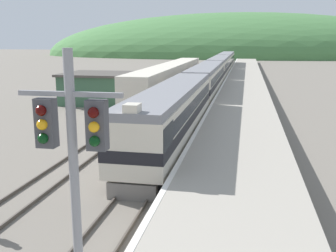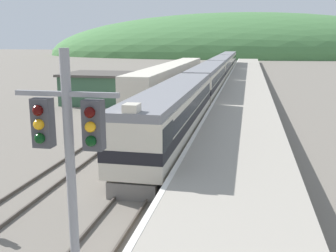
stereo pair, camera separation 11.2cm
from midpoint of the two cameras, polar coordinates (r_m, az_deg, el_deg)
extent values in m
cube|color=#4C443D|center=(73.05, 6.99, 7.04)|extent=(0.08, 180.00, 0.16)
cube|color=#4C443D|center=(72.95, 8.12, 7.00)|extent=(0.08, 180.00, 0.16)
cube|color=#4C443D|center=(73.55, 3.28, 7.15)|extent=(0.08, 180.00, 0.16)
cube|color=#4C443D|center=(73.37, 4.40, 7.12)|extent=(0.08, 180.00, 0.16)
cube|color=#9E9689|center=(52.90, 10.86, 5.39)|extent=(5.65, 140.00, 1.12)
cube|color=silver|center=(52.93, 7.94, 6.11)|extent=(0.24, 140.00, 0.01)
ellipsoid|color=#477A42|center=(171.71, 9.83, 10.00)|extent=(167.47, 75.36, 35.48)
cube|color=#385B42|center=(43.72, -9.15, 5.29)|extent=(8.47, 6.24, 3.08)
cube|color=#47423D|center=(43.55, -9.22, 7.46)|extent=(8.97, 6.74, 0.24)
cube|color=black|center=(26.69, 0.69, -1.54)|extent=(2.34, 19.08, 0.85)
cube|color=beige|center=(26.33, 0.70, 2.12)|extent=(2.86, 20.30, 2.61)
cube|color=black|center=(26.37, 0.70, 1.67)|extent=(2.89, 20.32, 0.58)
cube|color=black|center=(26.23, 0.70, 3.36)|extent=(2.88, 19.08, 0.78)
cube|color=slate|center=(26.10, 0.71, 5.38)|extent=(2.69, 20.30, 0.40)
cube|color=black|center=(17.61, -4.69, -1.22)|extent=(2.90, 2.20, 1.05)
cube|color=beige|center=(16.70, -5.41, 2.61)|extent=(0.64, 0.80, 0.36)
cube|color=slate|center=(17.48, -5.40, -9.44)|extent=(2.23, 0.40, 0.77)
cube|color=black|center=(47.99, 5.51, 4.68)|extent=(2.34, 20.31, 0.85)
cube|color=beige|center=(47.79, 5.55, 6.74)|extent=(2.86, 21.61, 2.61)
cube|color=black|center=(47.81, 5.55, 6.49)|extent=(2.89, 21.63, 0.58)
cube|color=black|center=(47.73, 5.57, 7.43)|extent=(2.88, 20.31, 0.78)
cube|color=slate|center=(47.66, 5.59, 8.54)|extent=(2.69, 21.61, 0.40)
cube|color=black|center=(70.28, 7.41, 7.10)|extent=(2.34, 20.31, 0.85)
cube|color=beige|center=(70.14, 7.45, 8.51)|extent=(2.86, 21.61, 2.61)
cube|color=black|center=(70.16, 7.44, 8.34)|extent=(2.89, 21.63, 0.58)
cube|color=black|center=(70.11, 7.46, 8.98)|extent=(2.88, 20.31, 0.78)
cube|color=slate|center=(70.06, 7.48, 9.74)|extent=(2.69, 21.61, 0.40)
cube|color=black|center=(92.68, 8.40, 8.35)|extent=(2.34, 20.31, 0.85)
cube|color=beige|center=(92.58, 8.43, 9.42)|extent=(2.86, 21.61, 2.61)
cube|color=black|center=(92.59, 8.43, 9.29)|extent=(2.89, 21.63, 0.58)
cube|color=black|center=(92.55, 8.44, 9.77)|extent=(2.88, 20.31, 0.78)
cube|color=slate|center=(92.51, 8.46, 10.35)|extent=(2.69, 21.61, 0.40)
cube|color=black|center=(50.39, 0.33, 5.08)|extent=(2.46, 33.65, 0.80)
cube|color=beige|center=(50.18, 0.34, 7.24)|extent=(2.90, 35.06, 3.02)
cylinder|color=gray|center=(8.73, -13.57, -11.70)|extent=(0.20, 0.20, 6.73)
cube|color=gray|center=(8.06, -14.46, 4.52)|extent=(2.20, 0.10, 0.10)
cube|color=#424247|center=(8.41, -17.61, 0.44)|extent=(0.40, 0.28, 1.02)
sphere|color=#3C0504|center=(8.21, -18.32, 2.14)|extent=(0.22, 0.22, 0.22)
sphere|color=orange|center=(8.27, -18.18, 0.19)|extent=(0.22, 0.22, 0.22)
sphere|color=black|center=(8.33, -18.05, -1.73)|extent=(0.22, 0.22, 0.22)
cube|color=#424247|center=(7.95, -10.64, 0.13)|extent=(0.40, 0.28, 1.02)
sphere|color=#3C0504|center=(7.73, -11.20, 1.93)|extent=(0.22, 0.22, 0.22)
sphere|color=orange|center=(7.79, -11.11, -0.14)|extent=(0.22, 0.22, 0.22)
sphere|color=black|center=(7.86, -11.02, -2.18)|extent=(0.22, 0.22, 0.22)
camera|label=1|loc=(0.06, -90.15, -0.03)|focal=42.00mm
camera|label=2|loc=(0.06, 89.85, 0.03)|focal=42.00mm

